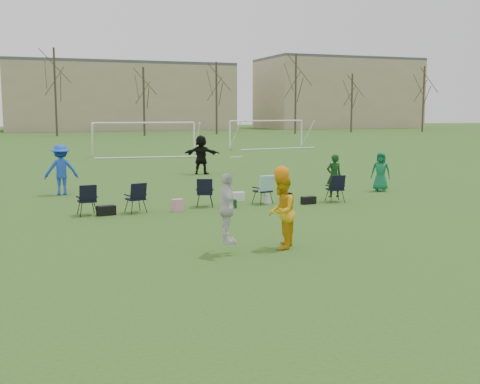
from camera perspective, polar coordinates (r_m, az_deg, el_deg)
name	(u,v)px	position (r m, az deg, el deg)	size (l,w,h in m)	color
ground	(250,269)	(12.35, 0.97, -7.32)	(260.00, 260.00, 0.00)	#2C531A
fielder_blue	(61,170)	(24.10, -16.60, 2.04)	(1.26, 0.72, 1.95)	blue
fielder_green_far	(381,172)	(24.85, 13.20, 1.90)	(0.77, 0.50, 1.58)	#126640
fielder_black	(201,155)	(30.91, -3.70, 3.56)	(1.85, 0.59, 2.00)	black
center_contest	(262,210)	(13.78, 2.14, -1.67)	(2.14, 1.15, 2.22)	silver
sideline_setup	(228,192)	(20.23, -1.10, 0.03)	(9.25, 1.87, 1.68)	#0E3511
goal_mid	(144,129)	(43.95, -9.06, 5.89)	(7.40, 0.63, 2.46)	white
goal_right	(267,126)	(53.17, 2.57, 6.26)	(7.35, 1.14, 2.46)	white
tree_line	(58,97)	(81.14, -16.86, 8.65)	(110.28, 3.28, 11.40)	#382B21
building_row	(89,95)	(107.75, -14.16, 8.89)	(126.00, 16.00, 13.00)	tan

